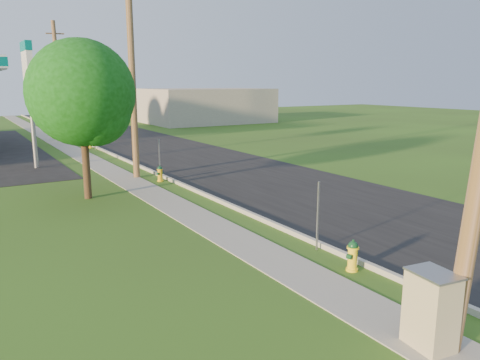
# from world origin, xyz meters

# --- Properties ---
(ground_plane) EXTENTS (140.00, 140.00, 0.00)m
(ground_plane) POSITION_xyz_m (0.00, 0.00, 0.00)
(ground_plane) COLOR #2F4819
(ground_plane) RESTS_ON ground
(road) EXTENTS (8.00, 120.00, 0.02)m
(road) POSITION_xyz_m (4.50, 10.00, 0.01)
(road) COLOR black
(road) RESTS_ON ground
(curb) EXTENTS (0.15, 120.00, 0.15)m
(curb) POSITION_xyz_m (0.50, 10.00, 0.07)
(curb) COLOR #A4A195
(curb) RESTS_ON ground
(sidewalk) EXTENTS (1.50, 120.00, 0.03)m
(sidewalk) POSITION_xyz_m (-1.25, 10.00, 0.01)
(sidewalk) COLOR gray
(sidewalk) RESTS_ON ground
(utility_pole_mid) EXTENTS (1.40, 0.32, 9.80)m
(utility_pole_mid) POSITION_xyz_m (-0.60, 17.00, 4.95)
(utility_pole_mid) COLOR brown
(utility_pole_mid) RESTS_ON ground
(utility_pole_far) EXTENTS (1.40, 0.32, 9.50)m
(utility_pole_far) POSITION_xyz_m (-0.60, 35.00, 4.80)
(utility_pole_far) COLOR brown
(utility_pole_far) RESTS_ON ground
(sign_post_near) EXTENTS (0.05, 0.04, 2.00)m
(sign_post_near) POSITION_xyz_m (0.25, 4.20, 1.00)
(sign_post_near) COLOR gray
(sign_post_near) RESTS_ON ground
(sign_post_mid) EXTENTS (0.05, 0.04, 2.00)m
(sign_post_mid) POSITION_xyz_m (0.25, 16.00, 1.00)
(sign_post_mid) COLOR gray
(sign_post_mid) RESTS_ON ground
(sign_post_far) EXTENTS (0.05, 0.04, 2.00)m
(sign_post_far) POSITION_xyz_m (0.25, 28.20, 1.00)
(sign_post_far) COLOR gray
(sign_post_far) RESTS_ON ground
(price_pylon) EXTENTS (0.34, 2.04, 6.85)m
(price_pylon) POSITION_xyz_m (-4.50, 22.50, 5.43)
(price_pylon) COLOR gray
(price_pylon) RESTS_ON ground
(distant_building) EXTENTS (14.00, 10.00, 4.00)m
(distant_building) POSITION_xyz_m (18.00, 45.00, 2.00)
(distant_building) COLOR gray
(distant_building) RESTS_ON ground
(tree_verge) EXTENTS (4.24, 4.24, 6.43)m
(tree_verge) POSITION_xyz_m (-3.69, 13.79, 4.14)
(tree_verge) COLOR #322514
(tree_verge) RESTS_ON ground
(hydrant_near) EXTENTS (0.43, 0.38, 0.83)m
(hydrant_near) POSITION_xyz_m (0.02, 2.56, 0.40)
(hydrant_near) COLOR yellow
(hydrant_near) RESTS_ON ground
(hydrant_mid) EXTENTS (0.40, 0.36, 0.79)m
(hydrant_mid) POSITION_xyz_m (0.04, 15.47, 0.39)
(hydrant_mid) COLOR gold
(hydrant_mid) RESTS_ON ground
(hydrant_far) EXTENTS (0.36, 0.32, 0.70)m
(hydrant_far) POSITION_xyz_m (0.13, 29.11, 0.34)
(hydrant_far) COLOR yellow
(hydrant_far) RESTS_ON ground
(utility_cabinet) EXTENTS (0.75, 0.93, 1.45)m
(utility_cabinet) POSITION_xyz_m (-1.37, -0.73, 0.73)
(utility_cabinet) COLOR tan
(utility_cabinet) RESTS_ON ground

